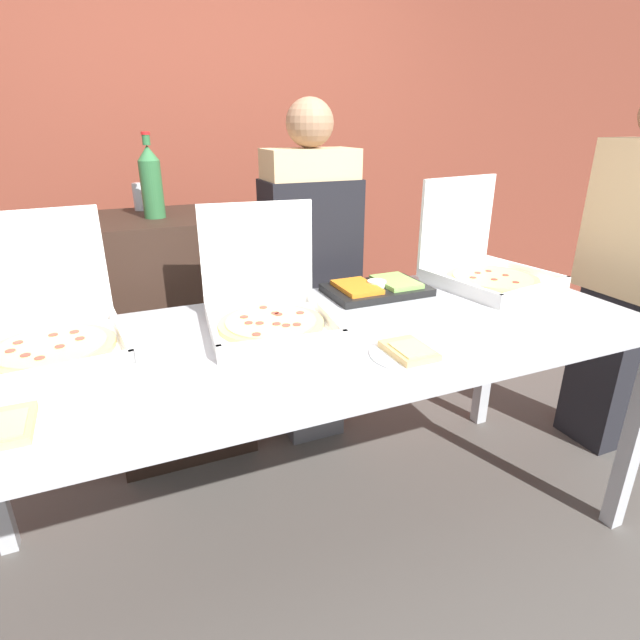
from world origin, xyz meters
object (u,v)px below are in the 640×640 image
pizza_box_near_right (483,265)px  person_guest_cap (626,278)px  paper_plate_front_left (409,352)px  veggie_tray (377,288)px  pizza_box_far_left (48,329)px  soda_can_silver (140,197)px  pizza_box_near_left (268,307)px  paper_plate_front_right (5,429)px  soda_bottle (151,181)px  person_server_vest (311,264)px

pizza_box_near_right → person_guest_cap: person_guest_cap is taller
paper_plate_front_left → veggie_tray: size_ratio=0.58×
veggie_tray → pizza_box_near_right: bearing=-6.0°
person_guest_cap → pizza_box_far_left: bearing=86.5°
pizza_box_near_right → paper_plate_front_left: (-0.70, -0.50, -0.07)m
paper_plate_front_left → pizza_box_far_left: bearing=155.1°
paper_plate_front_left → soda_can_silver: size_ratio=1.91×
pizza_box_near_right → pizza_box_near_left: size_ratio=1.14×
pizza_box_near_left → paper_plate_front_right: (-0.74, -0.38, -0.06)m
paper_plate_front_right → person_guest_cap: bearing=7.1°
person_guest_cap → soda_can_silver: bearing=62.3°
soda_bottle → soda_can_silver: soda_bottle is taller
paper_plate_front_left → paper_plate_front_right: size_ratio=0.98×
soda_can_silver → person_server_vest: size_ratio=0.08×
pizza_box_near_left → pizza_box_far_left: 0.68m
soda_bottle → veggie_tray: bearing=-36.2°
person_guest_cap → veggie_tray: bearing=78.5°
paper_plate_front_left → pizza_box_near_left: bearing=129.4°
paper_plate_front_right → soda_can_silver: soda_can_silver is taller
paper_plate_front_left → person_guest_cap: size_ratio=0.14×
pizza_box_near_right → person_server_vest: bearing=134.9°
pizza_box_near_right → veggie_tray: (-0.50, 0.05, -0.06)m
paper_plate_front_right → soda_can_silver: bearing=71.8°
paper_plate_front_right → person_guest_cap: (2.43, 0.30, -0.02)m
pizza_box_near_right → soda_bottle: size_ratio=1.50×
paper_plate_front_right → veggie_tray: size_ratio=0.59×
veggie_tray → soda_bottle: bearing=143.8°
pizza_box_near_right → soda_can_silver: size_ratio=4.22×
pizza_box_far_left → paper_plate_front_left: pizza_box_far_left is taller
soda_can_silver → paper_plate_front_left: bearing=-65.6°
pizza_box_near_right → pizza_box_far_left: (-1.69, -0.04, -0.00)m
person_server_vest → soda_bottle: bearing=-15.5°
person_guest_cap → paper_plate_front_left: bearing=103.0°
person_guest_cap → person_server_vest: bearing=64.1°
veggie_tray → person_guest_cap: size_ratio=0.25×
pizza_box_far_left → veggie_tray: size_ratio=1.13×
pizza_box_near_left → veggie_tray: bearing=24.1°
veggie_tray → paper_plate_front_left: bearing=-109.7°
soda_bottle → soda_can_silver: (-0.04, 0.23, -0.09)m
soda_can_silver → person_guest_cap: size_ratio=0.07×
pizza_box_near_right → soda_bottle: bearing=144.2°
pizza_box_near_left → paper_plate_front_right: 0.83m
veggie_tray → soda_can_silver: (-0.82, 0.81, 0.31)m
paper_plate_front_left → paper_plate_front_right: (-1.06, 0.01, -0.00)m
pizza_box_far_left → person_guest_cap: person_guest_cap is taller
pizza_box_near_left → soda_can_silver: size_ratio=3.70×
paper_plate_front_right → person_guest_cap: 2.45m
pizza_box_far_left → soda_can_silver: (0.37, 0.90, 0.26)m
paper_plate_front_right → soda_bottle: (0.48, 1.12, 0.41)m
veggie_tray → pizza_box_far_left: bearing=-175.4°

